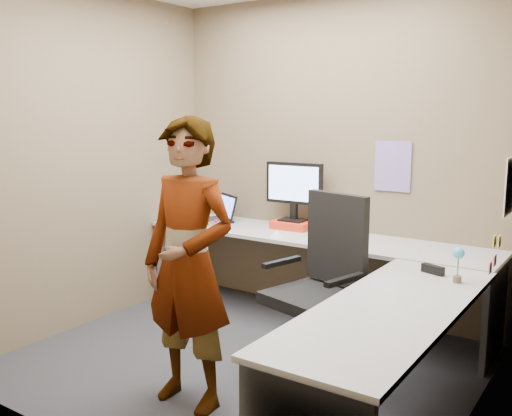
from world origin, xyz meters
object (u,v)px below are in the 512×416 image
Objects in this scene: office_chair at (318,302)px; person at (189,264)px; monitor at (294,187)px; desk at (326,277)px.

person reaches higher than office_chair.
monitor is 1.81m from person.
monitor is at bearing 99.88° from person.
desk is at bearing 69.25° from person.
desk is 5.61× the size of monitor.
office_chair is 0.98m from person.
office_chair is at bearing 60.89° from person.
monitor is (-0.70, 0.75, 0.50)m from desk.
monitor is at bearing 142.82° from office_chair.
monitor is 1.38m from office_chair.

